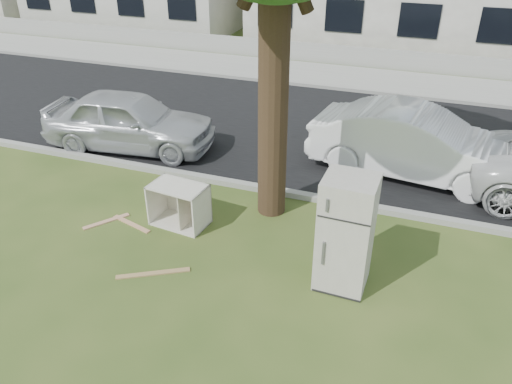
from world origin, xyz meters
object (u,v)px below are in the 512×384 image
(car_center, at_px, (416,143))
(car_left, at_px, (129,120))
(cabinet, at_px, (179,205))
(fridge, at_px, (346,233))

(car_center, height_order, car_left, car_center)
(cabinet, height_order, car_center, car_center)
(fridge, height_order, car_left, fridge)
(car_left, bearing_deg, cabinet, -141.45)
(cabinet, height_order, car_left, car_left)
(fridge, bearing_deg, car_center, 81.67)
(cabinet, distance_m, car_left, 3.82)
(fridge, xyz_separation_m, car_center, (0.74, 4.20, -0.19))
(fridge, distance_m, car_center, 4.27)
(cabinet, bearing_deg, car_center, 48.40)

